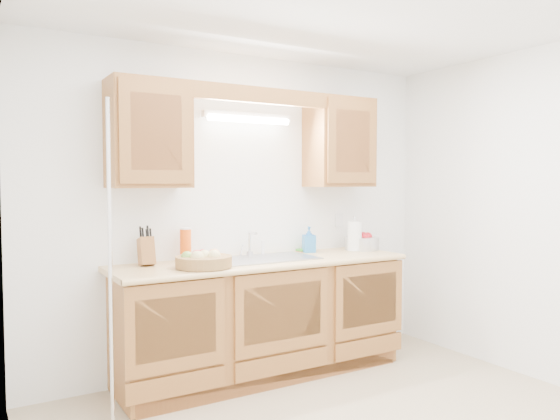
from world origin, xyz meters
TOP-DOWN VIEW (x-y plane):
  - room at (0.00, 0.00)m, footprint 3.52×3.50m
  - base_cabinets at (0.00, 1.20)m, footprint 2.20×0.60m
  - countertop at (0.00, 1.19)m, footprint 2.30×0.63m
  - upper_cabinet_left at (-0.83, 1.33)m, footprint 0.55×0.33m
  - upper_cabinet_right at (0.83, 1.33)m, footprint 0.55×0.33m
  - valance at (0.00, 1.19)m, footprint 2.20×0.05m
  - fluorescent_fixture at (0.00, 1.42)m, footprint 0.76×0.08m
  - sink at (0.00, 1.21)m, footprint 0.84×0.46m
  - wire_shelf_pole at (-1.20, 0.94)m, footprint 0.03×0.03m
  - outlet_plate at (0.95, 1.49)m, footprint 0.08×0.01m
  - fruit_basket at (-0.54, 1.05)m, footprint 0.47×0.47m
  - knife_block at (-0.85, 1.36)m, footprint 0.10×0.17m
  - orange_canister at (-0.54, 1.40)m, footprint 0.08×0.08m
  - soap_bottle at (0.54, 1.36)m, footprint 0.12×0.13m
  - sponge at (0.54, 1.44)m, footprint 0.14×0.10m
  - paper_towel at (0.92, 1.23)m, footprint 0.15×0.15m
  - apple_bowl at (1.03, 1.27)m, footprint 0.35×0.35m

SIDE VIEW (x-z plane):
  - base_cabinets at x=0.00m, z-range 0.01..0.87m
  - sink at x=0.00m, z-range 0.65..1.01m
  - countertop at x=0.00m, z-range 0.86..0.90m
  - sponge at x=0.54m, z-range 0.90..0.92m
  - fruit_basket at x=-0.54m, z-range 0.89..1.01m
  - apple_bowl at x=1.03m, z-range 0.89..1.04m
  - wire_shelf_pole at x=-1.20m, z-range 0.00..2.00m
  - knife_block at x=-0.85m, z-range 0.86..1.15m
  - soap_bottle at x=0.54m, z-range 0.90..1.12m
  - paper_towel at x=0.92m, z-range 0.87..1.18m
  - orange_canister at x=-0.54m, z-range 0.90..1.15m
  - outlet_plate at x=0.95m, z-range 1.09..1.21m
  - room at x=0.00m, z-range 0.00..2.50m
  - upper_cabinet_left at x=-0.83m, z-range 1.45..2.20m
  - upper_cabinet_right at x=0.83m, z-range 1.45..2.20m
  - fluorescent_fixture at x=0.00m, z-range 1.96..2.04m
  - valance at x=0.00m, z-range 2.08..2.20m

